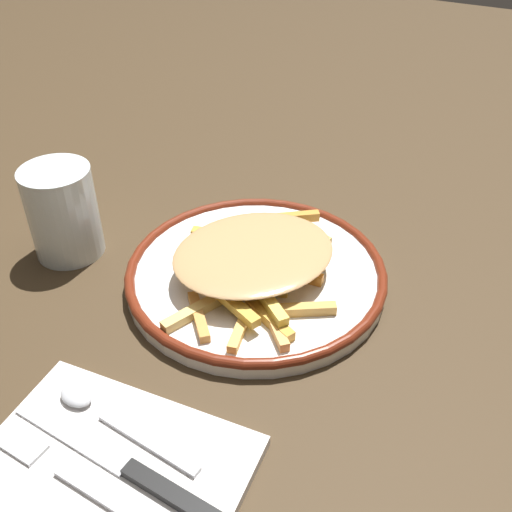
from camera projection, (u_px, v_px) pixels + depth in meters
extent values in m
plane|color=#3E2E1C|center=(256.00, 281.00, 0.68)|extent=(2.60, 2.60, 0.00)
cylinder|color=white|center=(256.00, 276.00, 0.67)|extent=(0.29, 0.29, 0.02)
torus|color=maroon|center=(256.00, 270.00, 0.67)|extent=(0.29, 0.29, 0.01)
cube|color=#CC8731|center=(289.00, 218.00, 0.72)|extent=(0.05, 0.07, 0.01)
cube|color=#EAC750|center=(268.00, 300.00, 0.60)|extent=(0.05, 0.07, 0.01)
cube|color=gold|center=(235.00, 305.00, 0.60)|extent=(0.04, 0.07, 0.01)
cube|color=#E0B54D|center=(305.00, 255.00, 0.65)|extent=(0.08, 0.03, 0.01)
cube|color=gold|center=(227.00, 238.00, 0.70)|extent=(0.03, 0.09, 0.01)
cube|color=#F2B652|center=(244.00, 320.00, 0.59)|extent=(0.09, 0.03, 0.01)
cube|color=gold|center=(270.00, 320.00, 0.59)|extent=(0.04, 0.06, 0.01)
cube|color=#E9B258|center=(250.00, 266.00, 0.66)|extent=(0.06, 0.04, 0.01)
cube|color=orange|center=(284.00, 271.00, 0.65)|extent=(0.02, 0.09, 0.01)
cube|color=gold|center=(302.00, 310.00, 0.61)|extent=(0.05, 0.07, 0.01)
cube|color=#DCB858|center=(307.00, 237.00, 0.71)|extent=(0.08, 0.06, 0.01)
cube|color=gold|center=(274.00, 275.00, 0.65)|extent=(0.04, 0.07, 0.01)
cube|color=#E9A455|center=(275.00, 326.00, 0.59)|extent=(0.05, 0.05, 0.01)
cube|color=#D7B158|center=(263.00, 233.00, 0.69)|extent=(0.03, 0.07, 0.01)
cube|color=#CA8C41|center=(199.00, 316.00, 0.60)|extent=(0.06, 0.05, 0.01)
cube|color=#EEB257|center=(234.00, 247.00, 0.69)|extent=(0.02, 0.07, 0.01)
cube|color=#E3B34F|center=(255.00, 269.00, 0.66)|extent=(0.06, 0.04, 0.01)
cube|color=#E4AC57|center=(279.00, 275.00, 0.65)|extent=(0.06, 0.02, 0.01)
cube|color=#CA8944|center=(253.00, 248.00, 0.69)|extent=(0.05, 0.07, 0.01)
cube|color=gold|center=(253.00, 237.00, 0.71)|extent=(0.08, 0.05, 0.01)
cube|color=#DFBD65|center=(199.00, 309.00, 0.61)|extent=(0.08, 0.04, 0.01)
cube|color=gold|center=(256.00, 288.00, 0.63)|extent=(0.03, 0.07, 0.01)
ellipsoid|color=tan|center=(250.00, 251.00, 0.65)|extent=(0.23, 0.23, 0.01)
cube|color=silver|center=(114.00, 465.00, 0.48)|extent=(0.16, 0.23, 0.01)
cube|color=silver|center=(112.00, 501.00, 0.45)|extent=(0.02, 0.11, 0.01)
cube|color=silver|center=(21.00, 444.00, 0.49)|extent=(0.02, 0.05, 0.00)
cube|color=black|center=(171.00, 494.00, 0.45)|extent=(0.02, 0.09, 0.01)
cube|color=silver|center=(73.00, 435.00, 0.50)|extent=(0.03, 0.12, 0.00)
cube|color=silver|center=(148.00, 442.00, 0.49)|extent=(0.02, 0.10, 0.00)
ellipsoid|color=silver|center=(76.00, 396.00, 0.53)|extent=(0.03, 0.03, 0.01)
cylinder|color=silver|center=(63.00, 212.00, 0.69)|extent=(0.08, 0.08, 0.11)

